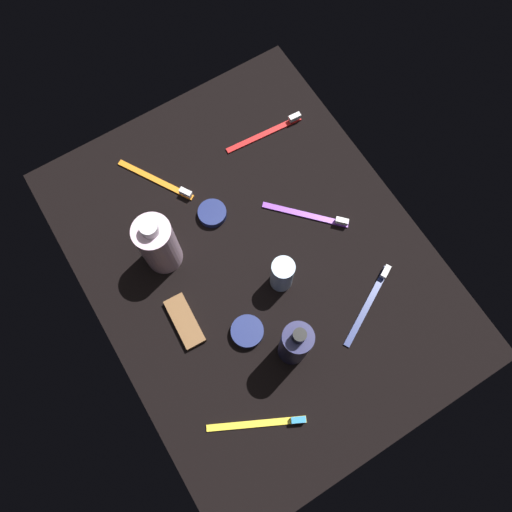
{
  "coord_description": "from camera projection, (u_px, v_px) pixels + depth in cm",
  "views": [
    {
      "loc": [
        25.6,
        -15.82,
        94.87
      ],
      "look_at": [
        0.0,
        0.0,
        3.0
      ],
      "focal_mm": 35.01,
      "sensor_mm": 36.0,
      "label": 1
    }
  ],
  "objects": [
    {
      "name": "ground_plane",
      "position": [
        256.0,
        262.0,
        1.0
      ],
      "size": [
        84.0,
        64.0,
        1.2
      ],
      "primitive_type": "cube",
      "color": "black"
    },
    {
      "name": "toothbrush_red",
      "position": [
        269.0,
        131.0,
        1.08
      ],
      "size": [
        2.46,
        18.04,
        2.1
      ],
      "color": "red",
      "rests_on": "ground_plane"
    },
    {
      "name": "toothbrush_yellow",
      "position": [
        263.0,
        423.0,
        0.89
      ],
      "size": [
        9.15,
        16.62,
        2.1
      ],
      "color": "yellow",
      "rests_on": "ground_plane"
    },
    {
      "name": "toothbrush_navy",
      "position": [
        370.0,
        300.0,
        0.96
      ],
      "size": [
        9.57,
        16.43,
        2.1
      ],
      "color": "navy",
      "rests_on": "ground_plane"
    },
    {
      "name": "toothbrush_orange",
      "position": [
        160.0,
        181.0,
        1.04
      ],
      "size": [
        16.11,
        10.18,
        2.1
      ],
      "color": "orange",
      "rests_on": "ground_plane"
    },
    {
      "name": "snack_bar_brown",
      "position": [
        185.0,
        321.0,
        0.95
      ],
      "size": [
        10.61,
        4.57,
        1.5
      ],
      "primitive_type": "cube",
      "rotation": [
        0.0,
        0.0,
        -0.06
      ],
      "color": "brown",
      "rests_on": "ground_plane"
    },
    {
      "name": "cream_tin_left",
      "position": [
        247.0,
        332.0,
        0.94
      ],
      "size": [
        6.23,
        6.23,
        2.01
      ],
      "primitive_type": "cylinder",
      "color": "navy",
      "rests_on": "ground_plane"
    },
    {
      "name": "deodorant_stick",
      "position": [
        282.0,
        274.0,
        0.94
      ],
      "size": [
        4.36,
        4.36,
        9.73
      ],
      "primitive_type": "cylinder",
      "color": "silver",
      "rests_on": "ground_plane"
    },
    {
      "name": "bodywash_bottle",
      "position": [
        158.0,
        244.0,
        0.93
      ],
      "size": [
        7.16,
        7.16,
        16.75
      ],
      "color": "silver",
      "rests_on": "ground_plane"
    },
    {
      "name": "toothbrush_purple",
      "position": [
        311.0,
        215.0,
        1.02
      ],
      "size": [
        13.85,
        13.29,
        2.1
      ],
      "color": "purple",
      "rests_on": "ground_plane"
    },
    {
      "name": "lotion_bottle",
      "position": [
        295.0,
        344.0,
        0.86
      ],
      "size": [
        5.3,
        5.3,
        18.73
      ],
      "color": "#1E1E47",
      "rests_on": "ground_plane"
    },
    {
      "name": "cream_tin_right",
      "position": [
        212.0,
        213.0,
        1.02
      ],
      "size": [
        5.83,
        5.83,
        1.75
      ],
      "primitive_type": "cylinder",
      "color": "navy",
      "rests_on": "ground_plane"
    }
  ]
}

